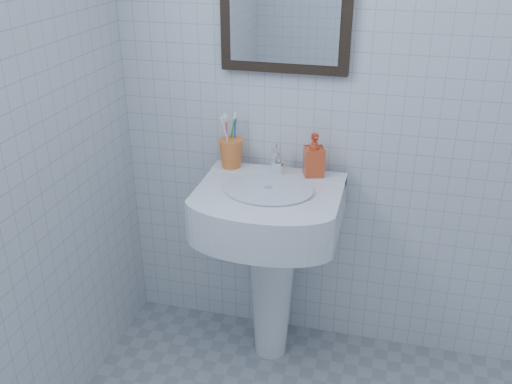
# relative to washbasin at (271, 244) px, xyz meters

# --- Properties ---
(wall_back) EXTENTS (2.20, 0.02, 2.50)m
(wall_back) POSITION_rel_washbasin_xyz_m (0.40, 0.21, 0.68)
(wall_back) COLOR silver
(wall_back) RESTS_ON ground
(washbasin) EXTENTS (0.56, 0.41, 0.85)m
(washbasin) POSITION_rel_washbasin_xyz_m (0.00, 0.00, 0.00)
(washbasin) COLOR white
(washbasin) RESTS_ON ground
(faucet) EXTENTS (0.05, 0.12, 0.13)m
(faucet) POSITION_rel_washbasin_xyz_m (-0.00, 0.10, 0.33)
(faucet) COLOR white
(faucet) RESTS_ON washbasin
(toothbrush_cup) EXTENTS (0.12, 0.12, 0.12)m
(toothbrush_cup) POSITION_rel_washbasin_xyz_m (-0.20, 0.13, 0.33)
(toothbrush_cup) COLOR orange
(toothbrush_cup) RESTS_ON washbasin
(soap_dispenser) EXTENTS (0.10, 0.10, 0.17)m
(soap_dispenser) POSITION_rel_washbasin_xyz_m (0.14, 0.13, 0.36)
(soap_dispenser) COLOR #C03612
(soap_dispenser) RESTS_ON washbasin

